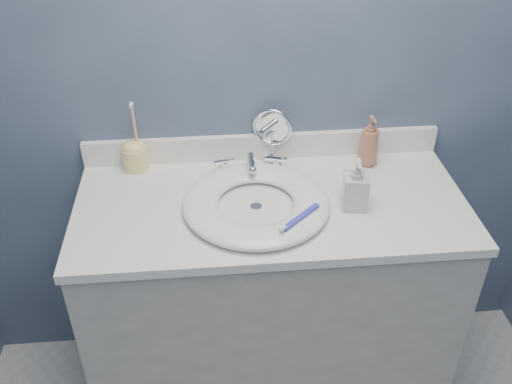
{
  "coord_description": "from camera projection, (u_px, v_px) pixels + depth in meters",
  "views": [
    {
      "loc": [
        -0.18,
        -0.45,
        1.92
      ],
      "look_at": [
        -0.05,
        0.94,
        0.94
      ],
      "focal_mm": 40.0,
      "sensor_mm": 36.0,
      "label": 1
    }
  ],
  "objects": [
    {
      "name": "drain",
      "position": [
        256.0,
        207.0,
        1.75
      ],
      "size": [
        0.04,
        0.04,
        0.01
      ],
      "primitive_type": "cylinder",
      "color": "silver",
      "rests_on": "countertop"
    },
    {
      "name": "soap_bottle_clear",
      "position": [
        356.0,
        184.0,
        1.71
      ],
      "size": [
        0.08,
        0.09,
        0.16
      ],
      "primitive_type": "imported",
      "rotation": [
        0.0,
        0.0,
        -0.15
      ],
      "color": "#BCBEC0",
      "rests_on": "countertop"
    },
    {
      "name": "faucet",
      "position": [
        251.0,
        166.0,
        1.89
      ],
      "size": [
        0.25,
        0.13,
        0.07
      ],
      "color": "silver",
      "rests_on": "countertop"
    },
    {
      "name": "vanity_cabinet",
      "position": [
        269.0,
        304.0,
        2.04
      ],
      "size": [
        1.2,
        0.55,
        0.85
      ],
      "primitive_type": "cube",
      "color": "#BCB7AB",
      "rests_on": "ground"
    },
    {
      "name": "basin",
      "position": [
        256.0,
        203.0,
        1.74
      ],
      "size": [
        0.45,
        0.45,
        0.04
      ],
      "primitive_type": null,
      "color": "white",
      "rests_on": "countertop"
    },
    {
      "name": "back_wall",
      "position": [
        263.0,
        70.0,
        1.82
      ],
      "size": [
        2.2,
        0.02,
        2.4
      ],
      "primitive_type": "cube",
      "color": "#444F66",
      "rests_on": "ground"
    },
    {
      "name": "countertop",
      "position": [
        271.0,
        205.0,
        1.78
      ],
      "size": [
        1.22,
        0.57,
        0.03
      ],
      "primitive_type": "cube",
      "color": "white",
      "rests_on": "vanity_cabinet"
    },
    {
      "name": "backsplash",
      "position": [
        263.0,
        146.0,
        1.96
      ],
      "size": [
        1.22,
        0.02,
        0.09
      ],
      "primitive_type": "cube",
      "color": "white",
      "rests_on": "countertop"
    },
    {
      "name": "toothbrush_holder",
      "position": [
        135.0,
        154.0,
        1.9
      ],
      "size": [
        0.09,
        0.09,
        0.24
      ],
      "rotation": [
        0.0,
        0.0,
        0.0
      ],
      "color": "#FDE47E",
      "rests_on": "countertop"
    },
    {
      "name": "soap_bottle_amber",
      "position": [
        369.0,
        141.0,
        1.91
      ],
      "size": [
        0.07,
        0.07,
        0.18
      ],
      "primitive_type": "imported",
      "rotation": [
        0.0,
        0.0,
        0.08
      ],
      "color": "#A6694B",
      "rests_on": "countertop"
    },
    {
      "name": "toothbrush_lying",
      "position": [
        300.0,
        218.0,
        1.63
      ],
      "size": [
        0.14,
        0.13,
        0.02
      ],
      "rotation": [
        0.0,
        0.0,
        0.75
      ],
      "color": "#363BC1",
      "rests_on": "basin"
    },
    {
      "name": "makeup_mirror",
      "position": [
        272.0,
        133.0,
        1.91
      ],
      "size": [
        0.13,
        0.08,
        0.2
      ],
      "rotation": [
        0.0,
        0.0,
        -0.34
      ],
      "color": "silver",
      "rests_on": "countertop"
    }
  ]
}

